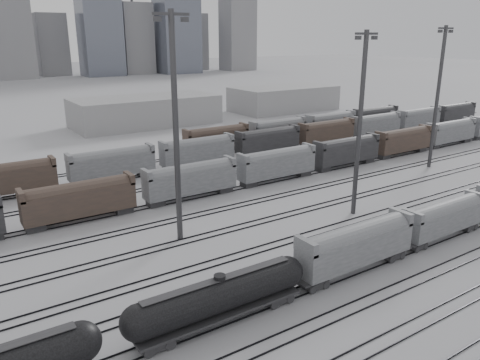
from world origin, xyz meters
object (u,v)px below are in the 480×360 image
hopper_car_b (444,216)px  light_mast_c (360,121)px  tank_car_b (220,297)px  hopper_car_a (356,244)px

hopper_car_b → light_mast_c: light_mast_c is taller
tank_car_b → hopper_car_a: 16.93m
tank_car_b → hopper_car_b: 32.63m
tank_car_b → light_mast_c: light_mast_c is taller
hopper_car_a → light_mast_c: size_ratio=0.59×
hopper_car_a → light_mast_c: (12.90, 12.30, 10.07)m
hopper_car_b → hopper_car_a: bearing=180.0°
hopper_car_a → light_mast_c: 20.47m
hopper_car_a → hopper_car_b: hopper_car_a is taller
hopper_car_a → hopper_car_b: 15.72m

